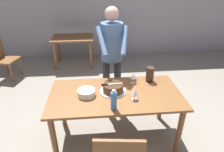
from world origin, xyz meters
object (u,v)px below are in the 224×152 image
(main_dining_table, at_px, (115,100))
(plate_stack, at_px, (86,93))
(person_cutting_cake, at_px, (112,52))
(background_table, at_px, (73,43))
(background_chair_0, at_px, (114,44))
(cake_on_platter, at_px, (113,88))
(water_bottle, at_px, (114,101))
(wine_glass_near, at_px, (135,92))
(wine_glass_far, at_px, (133,76))
(cake_knife, at_px, (107,84))
(hurricane_lamp, at_px, (150,74))
(background_chair_1, at_px, (3,57))

(main_dining_table, relative_size, plate_stack, 7.61)
(person_cutting_cake, xyz_separation_m, background_table, (-0.79, 1.99, -0.50))
(main_dining_table, xyz_separation_m, background_chair_0, (0.27, 2.77, -0.15))
(cake_on_platter, height_order, background_chair_0, background_chair_0)
(water_bottle, xyz_separation_m, background_chair_0, (0.33, 3.09, -0.37))
(wine_glass_near, distance_m, person_cutting_cake, 0.84)
(wine_glass_near, distance_m, background_table, 2.96)
(main_dining_table, xyz_separation_m, water_bottle, (-0.05, -0.32, 0.22))
(wine_glass_far, relative_size, person_cutting_cake, 0.08)
(wine_glass_far, height_order, person_cutting_cake, person_cutting_cake)
(background_table, bearing_deg, wine_glass_far, -66.33)
(background_table, bearing_deg, cake_on_platter, -73.89)
(wine_glass_far, xyz_separation_m, background_chair_0, (0.00, 2.52, -0.36))
(main_dining_table, height_order, water_bottle, water_bottle)
(cake_knife, height_order, plate_stack, cake_knife)
(water_bottle, distance_m, hurricane_lamp, 0.83)
(cake_knife, bearing_deg, background_chair_1, 136.79)
(main_dining_table, bearing_deg, wine_glass_far, 42.09)
(water_bottle, bearing_deg, background_chair_0, 83.93)
(main_dining_table, height_order, background_chair_1, background_chair_1)
(cake_on_platter, distance_m, wine_glass_far, 0.36)
(wine_glass_near, bearing_deg, water_bottle, -147.93)
(main_dining_table, relative_size, cake_on_platter, 4.92)
(cake_knife, relative_size, background_table, 0.27)
(wine_glass_near, bearing_deg, person_cutting_cake, 104.20)
(main_dining_table, bearing_deg, cake_knife, 157.74)
(plate_stack, bearing_deg, cake_knife, 11.05)
(person_cutting_cake, height_order, background_chair_0, person_cutting_cake)
(cake_knife, distance_m, background_chair_0, 2.78)
(cake_knife, xyz_separation_m, water_bottle, (0.04, -0.36, -0.00))
(hurricane_lamp, xyz_separation_m, background_chair_1, (-2.77, 1.78, -0.37))
(main_dining_table, distance_m, cake_on_platter, 0.17)
(water_bottle, height_order, background_chair_0, water_bottle)
(background_table, bearing_deg, cake_knife, -75.40)
(hurricane_lamp, distance_m, person_cutting_cake, 0.65)
(wine_glass_far, bearing_deg, main_dining_table, -137.91)
(hurricane_lamp, distance_m, background_chair_1, 3.31)
(cake_on_platter, xyz_separation_m, plate_stack, (-0.34, -0.06, -0.01))
(main_dining_table, distance_m, background_chair_0, 2.79)
(cake_knife, relative_size, water_bottle, 1.08)
(plate_stack, relative_size, person_cutting_cake, 0.13)
(plate_stack, relative_size, background_chair_1, 0.24)
(cake_on_platter, relative_size, wine_glass_far, 2.36)
(background_chair_1, bearing_deg, plate_stack, -47.74)
(hurricane_lamp, relative_size, background_table, 0.21)
(wine_glass_far, height_order, background_table, wine_glass_far)
(water_bottle, bearing_deg, person_cutting_cake, 85.90)
(wine_glass_near, relative_size, wine_glass_far, 1.00)
(wine_glass_near, xyz_separation_m, background_table, (-0.98, 2.78, -0.28))
(cake_on_platter, distance_m, plate_stack, 0.34)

